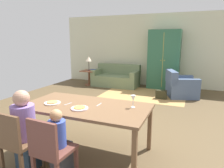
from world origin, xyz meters
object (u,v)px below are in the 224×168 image
(plate_near_child, at_px, (80,108))
(book_upper, at_px, (93,70))
(table_lamp, at_px, (89,59))
(dining_chair_man, at_px, (16,140))
(plate_near_man, at_px, (52,103))
(wine_glass, at_px, (133,99))
(handbag, at_px, (161,95))
(dining_chair_child, at_px, (50,148))
(person_man, at_px, (27,133))
(armchair, at_px, (180,87))
(person_child, at_px, (60,146))
(side_table, at_px, (89,76))
(book_lower, at_px, (92,70))
(dining_table, at_px, (86,109))
(couch, at_px, (116,78))
(armoire, at_px, (164,60))

(plate_near_child, height_order, book_upper, plate_near_child)
(plate_near_child, height_order, table_lamp, table_lamp)
(plate_near_child, relative_size, dining_chair_man, 0.29)
(plate_near_man, distance_m, book_upper, 4.79)
(dining_chair_man, height_order, table_lamp, table_lamp)
(wine_glass, relative_size, handbag, 0.58)
(dining_chair_child, bearing_deg, person_man, 161.46)
(armchair, distance_m, book_upper, 3.31)
(person_child, bearing_deg, dining_chair_man, -162.37)
(armchair, bearing_deg, dining_chair_man, -108.86)
(plate_near_child, height_order, person_child, person_child)
(side_table, distance_m, handbag, 3.09)
(book_upper, height_order, handbag, book_upper)
(book_upper, relative_size, handbag, 0.69)
(plate_near_child, xyz_separation_m, book_lower, (-2.18, 4.53, -0.18))
(armchair, height_order, handbag, armchair)
(dining_chair_man, xyz_separation_m, dining_chair_child, (0.53, 0.00, 0.00))
(dining_table, height_order, plate_near_child, plate_near_child)
(armchair, relative_size, side_table, 1.89)
(person_child, bearing_deg, armchair, 76.57)
(plate_near_man, xyz_separation_m, person_child, (0.53, -0.56, -0.34))
(wine_glass, xyz_separation_m, handbag, (-0.08, 3.29, -0.76))
(person_man, bearing_deg, table_lamp, 109.77)
(plate_near_child, height_order, wine_glass, wine_glass)
(table_lamp, bearing_deg, person_man, -70.23)
(person_man, distance_m, armchair, 4.91)
(plate_near_man, relative_size, dining_chair_man, 0.29)
(dining_chair_child, distance_m, book_lower, 5.64)
(plate_near_man, xyz_separation_m, wine_glass, (1.22, 0.30, 0.12))
(dining_table, distance_m, table_lamp, 4.97)
(dining_table, bearing_deg, person_child, -89.85)
(dining_chair_man, bearing_deg, plate_near_child, 51.63)
(plate_near_child, bearing_deg, armchair, 74.98)
(wine_glass, relative_size, book_upper, 0.85)
(dining_table, relative_size, plate_near_man, 7.69)
(plate_near_child, xyz_separation_m, side_table, (-2.34, 4.55, -0.39))
(plate_near_child, distance_m, person_man, 0.77)
(couch, distance_m, table_lamp, 1.28)
(dining_chair_child, height_order, handbag, dining_chair_child)
(person_child, xyz_separation_m, armoire, (0.43, 5.59, 0.62))
(person_man, bearing_deg, couch, 98.33)
(dining_table, height_order, handbag, dining_table)
(plate_near_child, distance_m, person_child, 0.61)
(couch, relative_size, table_lamp, 3.21)
(table_lamp, bearing_deg, person_child, -65.12)
(dining_table, xyz_separation_m, person_child, (0.00, -0.68, -0.26))
(plate_near_man, distance_m, person_child, 0.84)
(dining_chair_man, distance_m, couch, 5.54)
(wine_glass, height_order, side_table, wine_glass)
(person_child, relative_size, table_lamp, 1.71)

